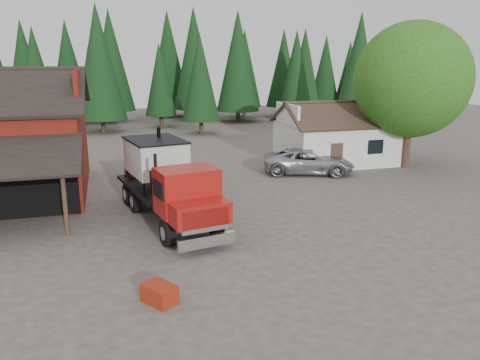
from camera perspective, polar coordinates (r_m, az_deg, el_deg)
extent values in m
plane|color=#4D423C|center=(20.38, -4.66, -7.17)|extent=(120.00, 120.00, 0.00)
cube|color=maroon|center=(28.70, -19.03, 10.63)|extent=(0.25, 7.00, 2.00)
cylinder|color=#382619|center=(21.68, -20.56, -2.83)|extent=(0.20, 0.20, 2.80)
cube|color=silver|center=(36.22, 11.65, 4.52)|extent=(8.00, 6.00, 3.00)
cube|color=#38281E|center=(34.61, 12.98, 7.77)|extent=(8.60, 3.42, 1.80)
cube|color=#38281E|center=(37.25, 10.75, 8.32)|extent=(8.60, 3.42, 1.80)
cube|color=silver|center=(34.25, 5.82, 8.00)|extent=(0.20, 4.20, 1.50)
cube|color=silver|center=(37.94, 17.24, 8.04)|extent=(0.20, 4.20, 1.50)
cube|color=#38281E|center=(32.99, 11.69, 2.70)|extent=(0.90, 0.06, 2.00)
cube|color=black|center=(34.36, 16.19, 3.90)|extent=(1.20, 0.06, 1.00)
cylinder|color=#382619|center=(35.76, 19.59, 4.03)|extent=(0.60, 0.60, 3.20)
sphere|color=#1E5112|center=(35.30, 20.21, 11.39)|extent=(8.00, 8.00, 8.00)
sphere|color=#1E5112|center=(35.34, 17.68, 9.64)|extent=(4.40, 4.40, 4.40)
sphere|color=#1E5112|center=(35.30, 22.19, 9.75)|extent=(4.80, 4.80, 4.80)
cylinder|color=#382619|center=(50.01, -4.75, 6.56)|extent=(0.44, 0.44, 1.60)
cone|color=black|center=(49.60, -4.87, 12.41)|extent=(3.96, 3.96, 9.00)
cylinder|color=#382619|center=(51.89, 13.88, 6.47)|extent=(0.44, 0.44, 1.60)
cone|color=black|center=(51.46, 14.30, 13.21)|extent=(4.84, 4.84, 11.00)
cylinder|color=#382619|center=(53.05, -16.34, 6.48)|extent=(0.44, 0.44, 1.60)
cone|color=black|center=(52.64, -16.85, 13.61)|extent=(5.28, 5.28, 12.00)
cylinder|color=black|center=(19.62, -8.88, -6.38)|extent=(0.58, 1.19, 1.14)
cylinder|color=black|center=(20.35, -3.01, -5.46)|extent=(0.58, 1.19, 1.14)
cylinder|color=black|center=(24.18, -12.63, -2.58)|extent=(0.58, 1.19, 1.14)
cylinder|color=black|center=(24.78, -7.75, -1.95)|extent=(0.58, 1.19, 1.14)
cylinder|color=black|center=(25.54, -13.47, -1.73)|extent=(0.58, 1.19, 1.14)
cylinder|color=black|center=(26.11, -8.82, -1.15)|extent=(0.58, 1.19, 1.14)
cube|color=black|center=(22.81, -8.96, -2.33)|extent=(2.85, 9.00, 0.42)
cube|color=silver|center=(18.55, -4.05, -7.46)|extent=(2.38, 0.65, 0.47)
cube|color=silver|center=(18.36, -4.23, -4.94)|extent=(1.96, 0.48, 0.94)
cube|color=#9C1511|center=(18.85, -4.98, -3.93)|extent=(2.56, 1.78, 0.88)
cube|color=#9C1511|center=(19.90, -6.49, -1.27)|extent=(2.79, 2.22, 1.93)
cube|color=black|center=(19.06, -5.63, -0.97)|extent=(2.16, 0.50, 0.94)
cylinder|color=black|center=(20.30, -10.22, 0.57)|extent=(0.17, 0.17, 1.87)
cube|color=black|center=(20.86, -7.50, -0.73)|extent=(2.53, 0.62, 1.67)
cube|color=black|center=(24.08, -10.08, -0.80)|extent=(3.77, 6.44, 0.17)
cube|color=silver|center=(23.73, -10.24, 2.80)|extent=(3.01, 3.83, 1.67)
cone|color=silver|center=(23.96, -10.14, 0.36)|extent=(2.69, 2.69, 0.73)
cube|color=black|center=(23.58, -10.33, 4.83)|extent=(3.13, 3.95, 0.08)
cylinder|color=black|center=(25.30, -9.86, 3.27)|extent=(0.34, 2.31, 3.18)
cube|color=#9C1511|center=(26.19, -13.04, 0.92)|extent=(0.77, 0.94, 0.47)
cylinder|color=silver|center=(21.28, -4.03, -3.69)|extent=(0.77, 1.13, 0.58)
imported|color=#A4A6AB|center=(32.14, 8.37, 2.26)|extent=(6.68, 4.71, 1.69)
cube|color=maroon|center=(15.42, -9.79, -13.48)|extent=(1.20, 1.30, 0.60)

